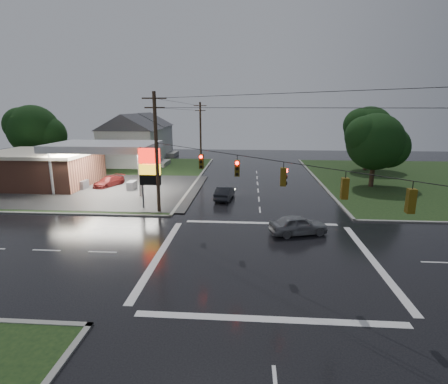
# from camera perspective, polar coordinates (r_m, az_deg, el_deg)

# --- Properties ---
(ground) EXTENTS (120.00, 120.00, 0.00)m
(ground) POSITION_cam_1_polar(r_m,az_deg,el_deg) (23.61, 6.56, -10.50)
(ground) COLOR black
(ground) RESTS_ON ground
(grass_nw) EXTENTS (36.00, 36.00, 0.08)m
(grass_nw) POSITION_cam_1_polar(r_m,az_deg,el_deg) (54.53, -23.06, 2.44)
(grass_nw) COLOR black
(grass_nw) RESTS_ON ground
(gas_station) EXTENTS (26.20, 18.00, 5.60)m
(gas_station) POSITION_cam_1_polar(r_m,az_deg,el_deg) (48.54, -26.33, 3.86)
(gas_station) COLOR #2D2D2D
(gas_station) RESTS_ON ground
(pylon_sign) EXTENTS (2.00, 0.35, 6.00)m
(pylon_sign) POSITION_cam_1_polar(r_m,az_deg,el_deg) (33.86, -12.02, 3.82)
(pylon_sign) COLOR #59595E
(pylon_sign) RESTS_ON ground
(utility_pole_nw) EXTENTS (2.20, 0.32, 11.00)m
(utility_pole_nw) POSITION_cam_1_polar(r_m,az_deg,el_deg) (32.40, -10.95, 6.49)
(utility_pole_nw) COLOR #382619
(utility_pole_nw) RESTS_ON ground
(utility_pole_n) EXTENTS (2.20, 0.32, 10.50)m
(utility_pole_n) POSITION_cam_1_polar(r_m,az_deg,el_deg) (60.27, -3.85, 9.68)
(utility_pole_n) COLOR #382619
(utility_pole_n) RESTS_ON ground
(traffic_signals) EXTENTS (26.87, 26.87, 1.47)m
(traffic_signals) POSITION_cam_1_polar(r_m,az_deg,el_deg) (21.77, 7.07, 5.25)
(traffic_signals) COLOR black
(traffic_signals) RESTS_ON ground
(house_near) EXTENTS (11.05, 8.48, 8.60)m
(house_near) POSITION_cam_1_polar(r_m,az_deg,el_deg) (61.10, -14.91, 8.31)
(house_near) COLOR silver
(house_near) RESTS_ON ground
(house_far) EXTENTS (11.05, 8.48, 8.60)m
(house_far) POSITION_cam_1_polar(r_m,az_deg,el_deg) (72.79, -12.59, 9.23)
(house_far) COLOR silver
(house_far) RESTS_ON ground
(tree_nw_behind) EXTENTS (8.93, 7.60, 10.00)m
(tree_nw_behind) POSITION_cam_1_polar(r_m,az_deg,el_deg) (61.17, -28.52, 8.81)
(tree_nw_behind) COLOR black
(tree_nw_behind) RESTS_ON ground
(tree_ne_near) EXTENTS (7.99, 6.80, 8.98)m
(tree_ne_near) POSITION_cam_1_polar(r_m,az_deg,el_deg) (46.28, 23.63, 7.49)
(tree_ne_near) COLOR black
(tree_ne_near) RESTS_ON ground
(tree_ne_far) EXTENTS (8.46, 7.20, 9.80)m
(tree_ne_far) POSITION_cam_1_polar(r_m,az_deg,el_deg) (58.53, 22.69, 9.25)
(tree_ne_far) COLOR black
(tree_ne_far) RESTS_ON ground
(car_north) EXTENTS (2.06, 4.46, 1.42)m
(car_north) POSITION_cam_1_polar(r_m,az_deg,el_deg) (37.42, 0.11, -0.13)
(car_north) COLOR black
(car_north) RESTS_ON ground
(car_crossing) EXTENTS (4.82, 2.99, 1.53)m
(car_crossing) POSITION_cam_1_polar(r_m,az_deg,el_deg) (27.78, 12.01, -5.25)
(car_crossing) COLOR gray
(car_crossing) RESTS_ON ground
(car_pump) EXTENTS (3.32, 4.79, 1.29)m
(car_pump) POSITION_cam_1_polar(r_m,az_deg,el_deg) (45.80, -18.30, 1.65)
(car_pump) COLOR #4E1211
(car_pump) RESTS_ON ground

